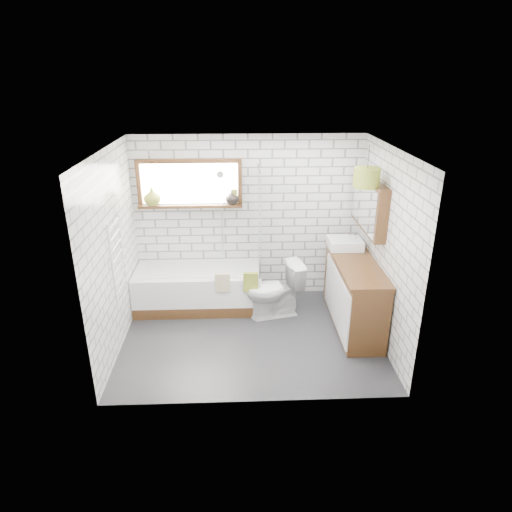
{
  "coord_description": "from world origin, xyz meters",
  "views": [
    {
      "loc": [
        -0.16,
        -5.28,
        3.37
      ],
      "look_at": [
        0.07,
        0.25,
        1.07
      ],
      "focal_mm": 32.0,
      "sensor_mm": 36.0,
      "label": 1
    }
  ],
  "objects_px": {
    "basin": "(345,243)",
    "pendant": "(367,177)",
    "bathtub": "(199,288)",
    "vanity": "(354,293)",
    "toilet": "(274,290)"
  },
  "relations": [
    {
      "from": "basin",
      "to": "toilet",
      "type": "bearing_deg",
      "value": -168.45
    },
    {
      "from": "vanity",
      "to": "basin",
      "type": "relative_size",
      "value": 3.6
    },
    {
      "from": "pendant",
      "to": "vanity",
      "type": "bearing_deg",
      "value": 134.73
    },
    {
      "from": "bathtub",
      "to": "vanity",
      "type": "distance_m",
      "value": 2.28
    },
    {
      "from": "bathtub",
      "to": "vanity",
      "type": "relative_size",
      "value": 1.1
    },
    {
      "from": "toilet",
      "to": "basin",
      "type": "bearing_deg",
      "value": 88.33
    },
    {
      "from": "bathtub",
      "to": "basin",
      "type": "xyz_separation_m",
      "value": [
        2.13,
        -0.13,
        0.73
      ]
    },
    {
      "from": "vanity",
      "to": "bathtub",
      "type": "bearing_deg",
      "value": 164.47
    },
    {
      "from": "vanity",
      "to": "toilet",
      "type": "relative_size",
      "value": 2.07
    },
    {
      "from": "bathtub",
      "to": "basin",
      "type": "height_order",
      "value": "basin"
    },
    {
      "from": "basin",
      "to": "pendant",
      "type": "distance_m",
      "value": 1.18
    },
    {
      "from": "vanity",
      "to": "toilet",
      "type": "distance_m",
      "value": 1.11
    },
    {
      "from": "basin",
      "to": "pendant",
      "type": "xyz_separation_m",
      "value": [
        0.08,
        -0.5,
        1.07
      ]
    },
    {
      "from": "basin",
      "to": "toilet",
      "type": "distance_m",
      "value": 1.21
    },
    {
      "from": "vanity",
      "to": "basin",
      "type": "xyz_separation_m",
      "value": [
        -0.06,
        0.48,
        0.55
      ]
    }
  ]
}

